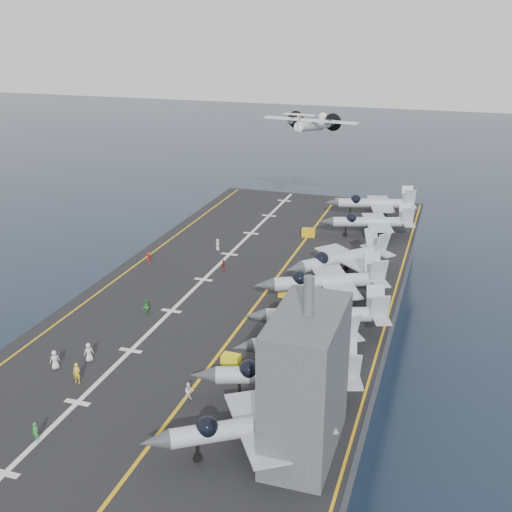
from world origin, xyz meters
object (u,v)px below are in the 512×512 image
(tow_cart_a, at_px, (231,360))
(transport_plane, at_px, (310,126))
(island_superstructure, at_px, (306,367))
(fighter_jet_0, at_px, (249,425))

(tow_cart_a, height_order, transport_plane, transport_plane)
(island_superstructure, height_order, tow_cart_a, island_superstructure)
(island_superstructure, bearing_deg, tow_cart_a, 133.58)
(island_superstructure, relative_size, transport_plane, 0.71)
(tow_cart_a, bearing_deg, fighter_jet_0, -64.07)
(island_superstructure, relative_size, fighter_jet_0, 0.83)
(island_superstructure, height_order, transport_plane, island_superstructure)
(island_superstructure, bearing_deg, transport_plane, 103.19)
(island_superstructure, height_order, fighter_jet_0, island_superstructure)
(fighter_jet_0, xyz_separation_m, tow_cart_a, (-6.07, 12.48, -2.08))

